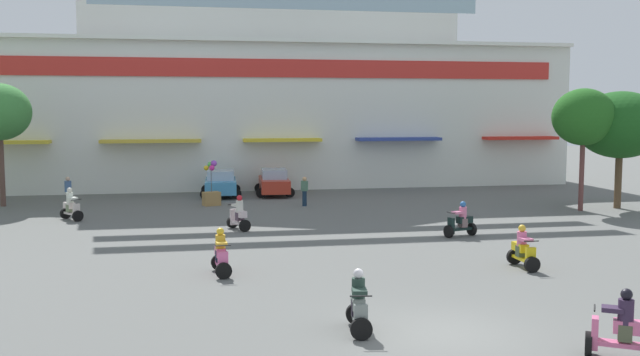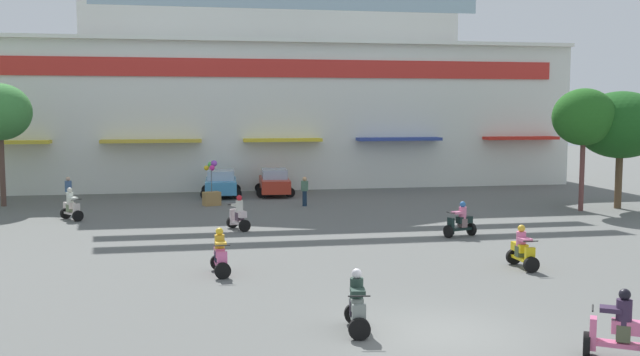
# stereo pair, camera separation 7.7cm
# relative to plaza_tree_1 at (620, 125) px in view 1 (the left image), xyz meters

# --- Properties ---
(ground_plane) EXTENTS (128.00, 128.00, 0.00)m
(ground_plane) POSITION_rel_plaza_tree_1_xyz_m (-16.70, -5.48, -4.44)
(ground_plane) COLOR #5D5F5C
(colonial_building) EXTENTS (40.53, 18.66, 19.13)m
(colonial_building) POSITION_rel_plaza_tree_1_xyz_m (-16.70, 18.33, 3.80)
(colonial_building) COLOR silver
(colonial_building) RESTS_ON ground
(plaza_tree_1) EXTENTS (4.69, 4.60, 6.22)m
(plaza_tree_1) POSITION_rel_plaza_tree_1_xyz_m (0.00, 0.00, 0.00)
(plaza_tree_1) COLOR brown
(plaza_tree_1) RESTS_ON ground
(plaza_tree_3) EXTENTS (3.27, 2.93, 6.35)m
(plaza_tree_3) POSITION_rel_plaza_tree_1_xyz_m (-2.43, -0.47, 0.42)
(plaza_tree_3) COLOR brown
(plaza_tree_3) RESTS_ON ground
(parked_car_0) EXTENTS (2.55, 3.97, 1.60)m
(parked_car_0) POSITION_rel_plaza_tree_1_xyz_m (-20.61, 8.94, -3.64)
(parked_car_0) COLOR #3F90C7
(parked_car_0) RESTS_ON ground
(parked_car_1) EXTENTS (2.47, 4.29, 1.62)m
(parked_car_1) POSITION_rel_plaza_tree_1_xyz_m (-17.36, 9.06, -3.63)
(parked_car_1) COLOR #B23120
(parked_car_1) RESTS_ON ground
(scooter_rider_2) EXTENTS (1.21, 1.38, 1.55)m
(scooter_rider_2) POSITION_rel_plaza_tree_1_xyz_m (-28.05, 1.09, -3.80)
(scooter_rider_2) COLOR black
(scooter_rider_2) RESTS_ON ground
(scooter_rider_3) EXTENTS (0.62, 1.45, 1.50)m
(scooter_rider_3) POSITION_rel_plaza_tree_1_xyz_m (-21.52, -11.42, -3.81)
(scooter_rider_3) COLOR black
(scooter_rider_3) RESTS_ON ground
(scooter_rider_4) EXTENTS (1.44, 0.89, 1.47)m
(scooter_rider_4) POSITION_rel_plaza_tree_1_xyz_m (-11.40, -6.43, -3.82)
(scooter_rider_4) COLOR black
(scooter_rider_4) RESTS_ON ground
(scooter_rider_5) EXTENTS (0.53, 1.42, 1.45)m
(scooter_rider_5) POSITION_rel_plaza_tree_1_xyz_m (-11.58, -12.36, -3.84)
(scooter_rider_5) COLOR black
(scooter_rider_5) RESTS_ON ground
(scooter_rider_6) EXTENTS (1.40, 1.15, 1.54)m
(scooter_rider_6) POSITION_rel_plaza_tree_1_xyz_m (-13.54, -20.75, -3.80)
(scooter_rider_6) COLOR black
(scooter_rider_6) RESTS_ON ground
(scooter_rider_7) EXTENTS (1.00, 1.41, 1.55)m
(scooter_rider_7) POSITION_rel_plaza_tree_1_xyz_m (-20.38, -3.13, -3.79)
(scooter_rider_7) COLOR black
(scooter_rider_7) RESTS_ON ground
(scooter_rider_8) EXTENTS (0.70, 1.42, 1.51)m
(scooter_rider_8) POSITION_rel_plaza_tree_1_xyz_m (-18.56, -17.93, -3.82)
(scooter_rider_8) COLOR black
(scooter_rider_8) RESTS_ON ground
(pedestrian_0) EXTENTS (0.53, 0.53, 1.61)m
(pedestrian_0) POSITION_rel_plaza_tree_1_xyz_m (-16.31, 3.85, -3.53)
(pedestrian_0) COLOR #17293E
(pedestrian_0) RESTS_ON ground
(pedestrian_1) EXTENTS (0.40, 0.40, 1.63)m
(pedestrian_1) POSITION_rel_plaza_tree_1_xyz_m (-28.95, 6.02, -3.51)
(pedestrian_1) COLOR black
(pedestrian_1) RESTS_ON ground
(balloon_vendor_cart) EXTENTS (1.05, 0.86, 2.49)m
(balloon_vendor_cart) POSITION_rel_plaza_tree_1_xyz_m (-21.29, 5.03, -3.62)
(balloon_vendor_cart) COLOR #9D7945
(balloon_vendor_cart) RESTS_ON ground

